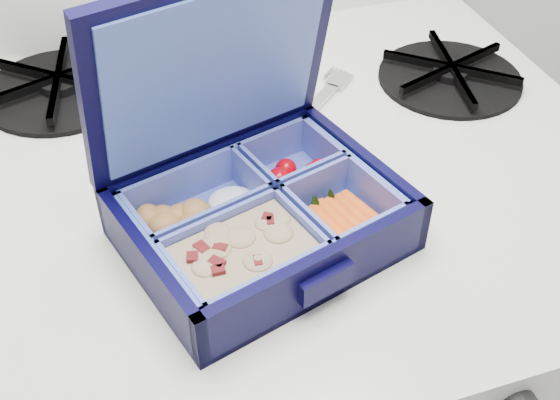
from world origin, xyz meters
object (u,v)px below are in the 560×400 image
object	(u,v)px
bento_box	(262,218)
stove	(292,400)
fork	(299,121)
burner_grate	(451,71)

from	to	relation	value
bento_box	stove	bearing A→B (deg)	42.95
bento_box	fork	bearing A→B (deg)	44.26
bento_box	burner_grate	size ratio (longest dim) A/B	1.36
stove	burner_grate	world-z (taller)	burner_grate
stove	fork	world-z (taller)	fork
stove	bento_box	xyz separation A→B (m)	(-0.08, -0.12, 0.50)
bento_box	fork	world-z (taller)	bento_box
bento_box	fork	distance (m)	0.18
stove	bento_box	bearing A→B (deg)	-121.00
stove	fork	bearing A→B (deg)	66.27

